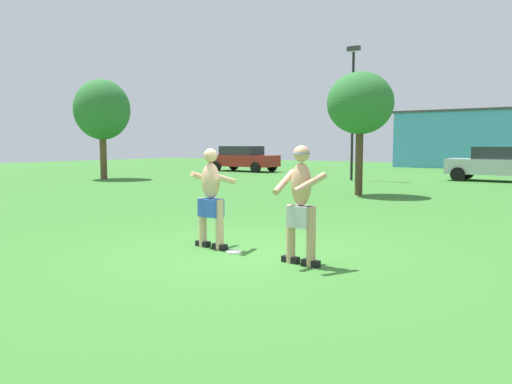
{
  "coord_description": "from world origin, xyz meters",
  "views": [
    {
      "loc": [
        4.41,
        -6.22,
        1.68
      ],
      "look_at": [
        0.18,
        -0.01,
        0.96
      ],
      "focal_mm": 34.96,
      "sensor_mm": 36.0,
      "label": 1
    }
  ],
  "objects_px": {
    "frisbee": "(234,252)",
    "car_red_mid_lot": "(243,158)",
    "car_silver_far_end": "(499,163)",
    "player_in_blue": "(211,196)",
    "tree_right_field": "(102,110)",
    "tree_behind_players": "(360,104)",
    "player_with_cap": "(301,200)",
    "lamp_post": "(353,100)"
  },
  "relations": [
    {
      "from": "tree_behind_players",
      "to": "player_with_cap",
      "type": "bearing_deg",
      "value": -71.96
    },
    {
      "from": "player_in_blue",
      "to": "tree_right_field",
      "type": "bearing_deg",
      "value": 146.59
    },
    {
      "from": "player_with_cap",
      "to": "lamp_post",
      "type": "relative_size",
      "value": 0.27
    },
    {
      "from": "car_silver_far_end",
      "to": "tree_behind_players",
      "type": "relative_size",
      "value": 1.07
    },
    {
      "from": "lamp_post",
      "to": "tree_right_field",
      "type": "bearing_deg",
      "value": -150.25
    },
    {
      "from": "player_in_blue",
      "to": "car_silver_far_end",
      "type": "distance_m",
      "value": 18.8
    },
    {
      "from": "player_in_blue",
      "to": "tree_behind_players",
      "type": "height_order",
      "value": "tree_behind_players"
    },
    {
      "from": "tree_right_field",
      "to": "lamp_post",
      "type": "bearing_deg",
      "value": 29.75
    },
    {
      "from": "car_silver_far_end",
      "to": "lamp_post",
      "type": "bearing_deg",
      "value": -152.5
    },
    {
      "from": "car_red_mid_lot",
      "to": "car_silver_far_end",
      "type": "height_order",
      "value": "same"
    },
    {
      "from": "player_in_blue",
      "to": "car_red_mid_lot",
      "type": "relative_size",
      "value": 0.37
    },
    {
      "from": "frisbee",
      "to": "tree_behind_players",
      "type": "xyz_separation_m",
      "value": [
        -1.88,
        9.46,
        2.99
      ]
    },
    {
      "from": "car_red_mid_lot",
      "to": "tree_behind_players",
      "type": "xyz_separation_m",
      "value": [
        11.78,
        -9.84,
        2.18
      ]
    },
    {
      "from": "tree_right_field",
      "to": "player_in_blue",
      "type": "bearing_deg",
      "value": -33.41
    },
    {
      "from": "car_silver_far_end",
      "to": "tree_right_field",
      "type": "height_order",
      "value": "tree_right_field"
    },
    {
      "from": "player_in_blue",
      "to": "lamp_post",
      "type": "height_order",
      "value": "lamp_post"
    },
    {
      "from": "car_red_mid_lot",
      "to": "car_silver_far_end",
      "type": "bearing_deg",
      "value": -1.83
    },
    {
      "from": "player_in_blue",
      "to": "lamp_post",
      "type": "distance_m",
      "value": 16.53
    },
    {
      "from": "frisbee",
      "to": "lamp_post",
      "type": "bearing_deg",
      "value": 107.15
    },
    {
      "from": "player_in_blue",
      "to": "car_silver_far_end",
      "type": "relative_size",
      "value": 0.37
    },
    {
      "from": "lamp_post",
      "to": "tree_right_field",
      "type": "height_order",
      "value": "lamp_post"
    },
    {
      "from": "player_with_cap",
      "to": "frisbee",
      "type": "height_order",
      "value": "player_with_cap"
    },
    {
      "from": "frisbee",
      "to": "car_red_mid_lot",
      "type": "distance_m",
      "value": 23.65
    },
    {
      "from": "frisbee",
      "to": "car_red_mid_lot",
      "type": "height_order",
      "value": "car_red_mid_lot"
    },
    {
      "from": "tree_behind_players",
      "to": "car_silver_far_end",
      "type": "bearing_deg",
      "value": 72.93
    },
    {
      "from": "player_in_blue",
      "to": "car_silver_far_end",
      "type": "xyz_separation_m",
      "value": [
        1.52,
        18.74,
        -0.03
      ]
    },
    {
      "from": "player_with_cap",
      "to": "car_silver_far_end",
      "type": "height_order",
      "value": "player_with_cap"
    },
    {
      "from": "tree_behind_players",
      "to": "player_in_blue",
      "type": "bearing_deg",
      "value": -81.76
    },
    {
      "from": "car_red_mid_lot",
      "to": "lamp_post",
      "type": "xyz_separation_m",
      "value": [
        8.79,
        -3.52,
        2.93
      ]
    },
    {
      "from": "frisbee",
      "to": "car_silver_far_end",
      "type": "relative_size",
      "value": 0.06
    },
    {
      "from": "lamp_post",
      "to": "tree_behind_players",
      "type": "bearing_deg",
      "value": -64.7
    },
    {
      "from": "frisbee",
      "to": "car_silver_far_end",
      "type": "xyz_separation_m",
      "value": [
        1.0,
        18.83,
        0.81
      ]
    },
    {
      "from": "player_with_cap",
      "to": "car_red_mid_lot",
      "type": "xyz_separation_m",
      "value": [
        -14.88,
        19.39,
        -0.09
      ]
    },
    {
      "from": "car_silver_far_end",
      "to": "tree_right_field",
      "type": "xyz_separation_m",
      "value": [
        -16.28,
        -9.0,
        2.52
      ]
    },
    {
      "from": "player_in_blue",
      "to": "tree_behind_players",
      "type": "bearing_deg",
      "value": 98.24
    },
    {
      "from": "car_silver_far_end",
      "to": "frisbee",
      "type": "bearing_deg",
      "value": -93.03
    },
    {
      "from": "player_in_blue",
      "to": "tree_behind_players",
      "type": "relative_size",
      "value": 0.4
    },
    {
      "from": "player_with_cap",
      "to": "frisbee",
      "type": "bearing_deg",
      "value": 175.79
    },
    {
      "from": "car_red_mid_lot",
      "to": "car_silver_far_end",
      "type": "xyz_separation_m",
      "value": [
        14.65,
        -0.47,
        0.0
      ]
    },
    {
      "from": "frisbee",
      "to": "tree_right_field",
      "type": "xyz_separation_m",
      "value": [
        -15.28,
        9.82,
        3.33
      ]
    },
    {
      "from": "car_silver_far_end",
      "to": "lamp_post",
      "type": "xyz_separation_m",
      "value": [
        -5.86,
        -3.05,
        2.93
      ]
    },
    {
      "from": "lamp_post",
      "to": "player_in_blue",
      "type": "bearing_deg",
      "value": -74.52
    }
  ]
}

